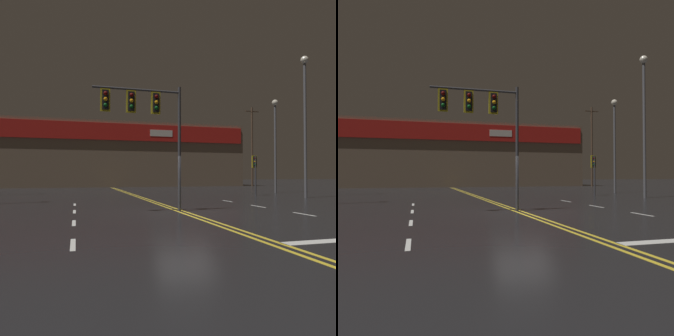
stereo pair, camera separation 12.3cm
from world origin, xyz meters
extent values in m
plane|color=black|center=(0.00, 0.00, 0.00)|extent=(200.00, 200.00, 0.00)
cube|color=gold|center=(-0.15, 0.00, 0.00)|extent=(0.12, 60.00, 0.01)
cube|color=gold|center=(0.15, 0.00, 0.00)|extent=(0.12, 60.00, 0.01)
cube|color=silver|center=(-4.62, -5.40, 0.00)|extent=(0.12, 1.40, 0.01)
cube|color=silver|center=(-4.62, -1.80, 0.00)|extent=(0.12, 1.40, 0.01)
cube|color=silver|center=(-4.62, 1.80, 0.00)|extent=(0.12, 1.40, 0.01)
cube|color=silver|center=(-4.62, 5.40, 0.00)|extent=(0.12, 1.40, 0.01)
cube|color=silver|center=(4.62, -1.80, 0.00)|extent=(0.12, 1.40, 0.01)
cube|color=silver|center=(4.62, 1.80, 0.00)|extent=(0.12, 1.40, 0.01)
cube|color=silver|center=(4.62, 5.40, 0.00)|extent=(0.12, 1.40, 0.01)
cylinder|color=#38383D|center=(-0.04, 0.73, 2.82)|extent=(0.14, 0.14, 5.65)
cylinder|color=#38383D|center=(-1.98, 0.73, 5.40)|extent=(3.89, 0.10, 0.10)
cube|color=black|center=(-1.15, 0.73, 4.86)|extent=(0.28, 0.24, 0.84)
cube|color=gold|center=(-1.15, 0.73, 4.86)|extent=(0.42, 0.08, 0.99)
sphere|color=#500705|center=(-1.15, 0.57, 5.11)|extent=(0.17, 0.17, 0.17)
sphere|color=orange|center=(-1.15, 0.57, 4.86)|extent=(0.17, 0.17, 0.17)
sphere|color=#084513|center=(-1.15, 0.57, 4.61)|extent=(0.17, 0.17, 0.17)
cube|color=black|center=(-2.26, 0.73, 4.86)|extent=(0.28, 0.24, 0.84)
cube|color=gold|center=(-2.26, 0.73, 4.86)|extent=(0.42, 0.08, 0.99)
sphere|color=#500705|center=(-2.26, 0.57, 5.11)|extent=(0.17, 0.17, 0.17)
sphere|color=orange|center=(-2.26, 0.57, 4.86)|extent=(0.17, 0.17, 0.17)
sphere|color=#084513|center=(-2.26, 0.57, 4.61)|extent=(0.17, 0.17, 0.17)
cube|color=black|center=(-3.37, 0.73, 4.86)|extent=(0.28, 0.24, 0.84)
cube|color=gold|center=(-3.37, 0.73, 4.86)|extent=(0.42, 0.08, 0.99)
sphere|color=#500705|center=(-3.37, 0.57, 5.11)|extent=(0.17, 0.17, 0.17)
sphere|color=orange|center=(-3.37, 0.57, 4.86)|extent=(0.17, 0.17, 0.17)
sphere|color=#084513|center=(-3.37, 0.57, 4.61)|extent=(0.17, 0.17, 0.17)
cylinder|color=#38383D|center=(9.25, 9.82, 1.60)|extent=(0.13, 0.13, 3.19)
cube|color=black|center=(9.25, 10.00, 2.72)|extent=(0.28, 0.24, 0.84)
cube|color=gold|center=(9.25, 10.00, 2.72)|extent=(0.42, 0.08, 0.99)
sphere|color=#500705|center=(9.25, 9.84, 2.98)|extent=(0.17, 0.17, 0.17)
sphere|color=orange|center=(9.25, 9.84, 2.72)|extent=(0.17, 0.17, 0.17)
sphere|color=#084513|center=(9.25, 9.84, 2.47)|extent=(0.17, 0.17, 0.17)
cylinder|color=#59595E|center=(11.36, 6.55, 4.92)|extent=(0.20, 0.20, 9.83)
sphere|color=silver|center=(11.36, 6.55, 10.00)|extent=(0.56, 0.56, 0.56)
cylinder|color=#59595E|center=(13.16, 12.91, 4.09)|extent=(0.20, 0.20, 8.18)
sphere|color=silver|center=(13.16, 12.91, 8.35)|extent=(0.56, 0.56, 0.56)
cube|color=#7A6651|center=(0.00, 35.57, 4.52)|extent=(38.90, 10.00, 9.04)
cube|color=red|center=(0.00, 30.47, 7.45)|extent=(38.12, 0.20, 2.26)
cube|color=white|center=(6.81, 30.42, 7.45)|extent=(3.20, 0.16, 0.90)
cylinder|color=#4C3828|center=(20.56, 29.76, 5.85)|extent=(0.26, 0.26, 11.71)
cube|color=#4C3828|center=(20.56, 29.76, 11.11)|extent=(2.20, 0.12, 0.12)
camera|label=1|loc=(-4.56, -13.42, 1.63)|focal=35.00mm
camera|label=2|loc=(-4.44, -13.46, 1.63)|focal=35.00mm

